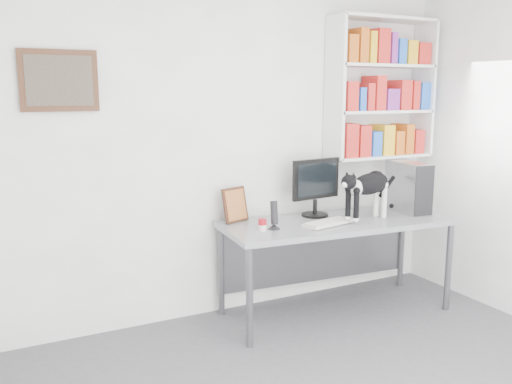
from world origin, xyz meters
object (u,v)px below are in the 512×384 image
Objects in this scene: desk at (336,267)px; pc_tower at (408,187)px; monitor at (315,187)px; leaning_print at (235,204)px; bookshelf at (381,89)px; soup_can at (262,225)px; cat at (368,196)px; speaker at (274,214)px; keyboard at (328,223)px.

pc_tower is at bearing 4.48° from desk.
monitor reaches higher than leaning_print.
bookshelf is 13.30× the size of soup_can.
cat reaches higher than soup_can.
speaker is 0.13m from soup_can.
keyboard is 0.41m from cat.
leaning_print is 0.38m from soup_can.
pc_tower is (0.90, 0.10, 0.20)m from keyboard.
speaker is at bearing -82.58° from leaning_print.
desk is 6.58× the size of leaning_print.
soup_can is at bearing 155.80° from cat.
soup_can is 0.14× the size of cat.
speaker is (-1.27, -0.35, -0.94)m from bookshelf.
keyboard is 4.59× the size of soup_can.
bookshelf is 0.65× the size of desk.
desk is at bearing 18.96° from keyboard.
bookshelf is at bearing -18.19° from leaning_print.
speaker is (-0.52, -0.23, -0.13)m from monitor.
keyboard is 0.75m from leaning_print.
keyboard is 0.46m from speaker.
pc_tower reaches higher than keyboard.
desk is at bearing 130.10° from cat.
cat is (-0.54, -0.12, -0.01)m from pc_tower.
monitor is 0.44m from cat.
monitor is 0.70m from leaning_print.
monitor is at bearing -171.05° from bookshelf.
leaning_print is at bearing 132.84° from keyboard.
soup_can is 0.93m from cat.
monitor is 0.75× the size of cat.
pc_tower is 1.50× the size of leaning_print.
leaning_print is at bearing 179.85° from bookshelf.
cat is (-0.46, -0.45, -0.85)m from bookshelf.
cat reaches higher than speaker.
keyboard is at bearing -52.97° from leaning_print.
bookshelf is 1.70m from leaning_print.
desk is 20.43× the size of soup_can.
keyboard is at bearing -110.28° from monitor.
soup_can reaches higher than keyboard.
leaning_print is at bearing 163.41° from monitor.
bookshelf is 4.29× the size of leaning_print.
pc_tower reaches higher than soup_can.
cat is at bearing -55.16° from monitor.
monitor reaches higher than cat.
monitor reaches higher than soup_can.
keyboard is 0.98× the size of pc_tower.
desk is at bearing -173.59° from pc_tower.
monitor is at bearing 32.65° from speaker.
leaning_print reaches higher than soup_can.
pc_tower is 1.35m from speaker.
monitor is 0.58m from speaker.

